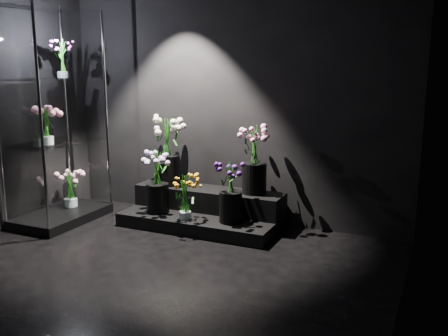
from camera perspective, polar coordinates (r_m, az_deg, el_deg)
The scene contains 13 objects.
floor at distance 4.15m, azimuth -10.97°, elevation -13.13°, with size 4.00×4.00×0.00m, color black.
wall_back at distance 5.52m, azimuth 0.65°, elevation 8.36°, with size 4.00×4.00×0.00m, color black.
wall_right at distance 3.06m, azimuth 20.16°, elevation 4.82°, with size 4.00×4.00×0.00m, color black.
display_riser at distance 5.49m, azimuth -2.23°, elevation -4.86°, with size 1.70×0.76×0.38m.
display_case at distance 5.71m, azimuth -18.75°, elevation 5.38°, with size 0.63×1.05×2.31m.
bouquet_orange_bells at distance 5.19m, azimuth -4.52°, elevation -3.21°, with size 0.36×0.36×0.47m.
bouquet_lilac at distance 5.44m, azimuth -7.65°, elevation -1.14°, with size 0.45×0.45×0.67m.
bouquet_purple at distance 5.05m, azimuth 0.77°, elevation -2.36°, with size 0.33×0.33×0.63m.
bouquet_cream_roses at distance 5.65m, azimuth -6.49°, elevation 2.37°, with size 0.51×0.51×0.75m.
bouquet_pink_roses at distance 5.26m, azimuth 3.50°, elevation 1.37°, with size 0.40×0.40×0.73m.
bouquet_case_pink at distance 5.54m, azimuth -19.62°, elevation 4.90°, with size 0.41×0.41×0.43m.
bouquet_case_magenta at distance 5.81m, azimuth -18.05°, elevation 11.82°, with size 0.22×0.22×0.41m.
bouquet_case_base_pink at distance 6.02m, azimuth -17.20°, elevation -2.02°, with size 0.34×0.34×0.45m.
Camera 1 is at (2.23, -3.03, 1.74)m, focal length 40.00 mm.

